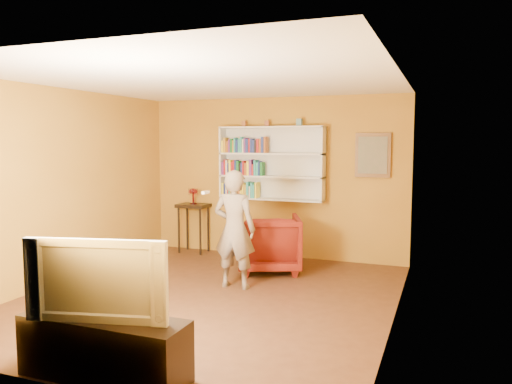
# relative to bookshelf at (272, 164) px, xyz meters

# --- Properties ---
(room_shell) EXTENTS (5.30, 5.80, 2.88)m
(room_shell) POSITION_rel_bookshelf_xyz_m (0.00, -2.41, -0.58)
(room_shell) COLOR #412515
(room_shell) RESTS_ON ground
(bookshelf) EXTENTS (1.80, 0.29, 1.23)m
(bookshelf) POSITION_rel_bookshelf_xyz_m (0.00, 0.00, 0.00)
(bookshelf) COLOR silver
(bookshelf) RESTS_ON room_shell
(books_row_lower) EXTENTS (0.64, 0.19, 0.27)m
(books_row_lower) POSITION_rel_bookshelf_xyz_m (-0.53, -0.11, -0.46)
(books_row_lower) COLOR yellow
(books_row_lower) RESTS_ON bookshelf
(books_row_middle) EXTENTS (0.75, 0.19, 0.27)m
(books_row_middle) POSITION_rel_bookshelf_xyz_m (-0.49, -0.11, -0.08)
(books_row_middle) COLOR #60297D
(books_row_middle) RESTS_ON bookshelf
(books_row_upper) EXTENTS (0.80, 0.19, 0.27)m
(books_row_upper) POSITION_rel_bookshelf_xyz_m (-0.44, -0.11, 0.30)
(books_row_upper) COLOR yellow
(books_row_upper) RESTS_ON bookshelf
(ornament_left) EXTENTS (0.07, 0.07, 0.09)m
(ornament_left) POSITION_rel_bookshelf_xyz_m (-0.49, -0.06, 0.67)
(ornament_left) COLOR #99552B
(ornament_left) RESTS_ON bookshelf
(ornament_centre) EXTENTS (0.07, 0.07, 0.10)m
(ornament_centre) POSITION_rel_bookshelf_xyz_m (-0.08, -0.06, 0.67)
(ornament_centre) COLOR brown
(ornament_centre) RESTS_ON bookshelf
(ornament_right) EXTENTS (0.09, 0.09, 0.12)m
(ornament_right) POSITION_rel_bookshelf_xyz_m (0.48, -0.06, 0.68)
(ornament_right) COLOR slate
(ornament_right) RESTS_ON bookshelf
(framed_painting) EXTENTS (0.55, 0.05, 0.70)m
(framed_painting) POSITION_rel_bookshelf_xyz_m (1.65, 0.05, 0.16)
(framed_painting) COLOR brown
(framed_painting) RESTS_ON room_shell
(console_table) EXTENTS (0.53, 0.40, 0.86)m
(console_table) POSITION_rel_bookshelf_xyz_m (-1.42, -0.16, -0.88)
(console_table) COLOR black
(console_table) RESTS_ON ground
(ruby_lustre) EXTENTS (0.17, 0.17, 0.28)m
(ruby_lustre) POSITION_rel_bookshelf_xyz_m (-1.42, -0.16, -0.53)
(ruby_lustre) COLOR maroon
(ruby_lustre) RESTS_ON console_table
(armchair) EXTENTS (1.21, 1.22, 0.86)m
(armchair) POSITION_rel_bookshelf_xyz_m (0.26, -0.91, -1.16)
(armchair) COLOR #4C0805
(armchair) RESTS_ON ground
(person) EXTENTS (0.60, 0.40, 1.59)m
(person) POSITION_rel_bookshelf_xyz_m (0.12, -1.89, -0.80)
(person) COLOR #706252
(person) RESTS_ON ground
(game_remote) EXTENTS (0.04, 0.15, 0.04)m
(game_remote) POSITION_rel_bookshelf_xyz_m (-0.13, -2.24, -0.28)
(game_remote) COLOR white
(game_remote) RESTS_ON person
(tv_cabinet) EXTENTS (1.45, 0.44, 0.52)m
(tv_cabinet) POSITION_rel_bookshelf_xyz_m (0.14, -4.66, -1.33)
(tv_cabinet) COLOR black
(tv_cabinet) RESTS_ON ground
(television) EXTENTS (1.19, 0.42, 0.68)m
(television) POSITION_rel_bookshelf_xyz_m (0.14, -4.66, -0.73)
(television) COLOR black
(television) RESTS_ON tv_cabinet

